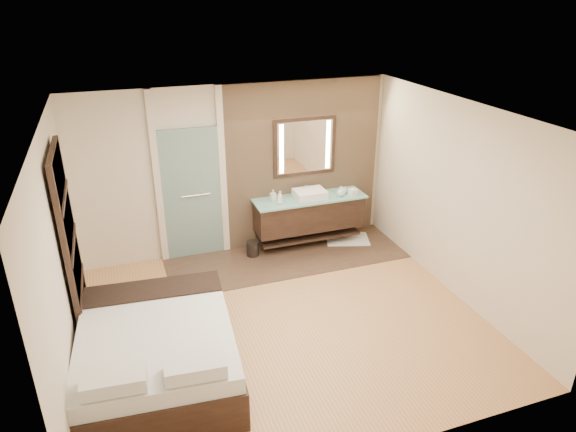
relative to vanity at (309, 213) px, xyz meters
name	(u,v)px	position (x,y,z in m)	size (l,w,h in m)	color
floor	(284,321)	(-1.10, -1.92, -0.58)	(5.00, 5.00, 0.00)	#AF7349
tile_strip	(287,257)	(-0.50, -0.32, -0.57)	(3.80, 1.30, 0.01)	#3B2820
stone_wall	(303,164)	(0.00, 0.29, 0.77)	(2.60, 0.08, 2.70)	#9E7A5A
vanity	(309,213)	(0.00, 0.00, 0.00)	(1.85, 0.55, 0.88)	black
mirror_unit	(305,147)	(0.00, 0.24, 1.07)	(1.06, 0.04, 0.96)	black
frosted_door	(192,189)	(-1.85, 0.28, 0.56)	(1.10, 0.12, 2.70)	#A9D6D1
shoji_partition	(71,247)	(-3.53, -1.32, 0.63)	(0.06, 1.20, 2.40)	black
bed	(157,352)	(-2.75, -2.44, -0.25)	(1.84, 2.22, 0.80)	black
bath_mat	(347,239)	(0.69, -0.07, -0.56)	(0.72, 0.50, 0.02)	silver
waste_bin	(253,249)	(-1.00, -0.07, -0.45)	(0.20, 0.20, 0.25)	black
tissue_box	(353,192)	(0.72, -0.13, 0.33)	(0.12, 0.12, 0.10)	silver
soap_bottle_a	(280,197)	(-0.53, -0.09, 0.39)	(0.08, 0.08, 0.20)	white
soap_bottle_b	(273,195)	(-0.60, 0.08, 0.37)	(0.08, 0.08, 0.18)	#B2B2B2
soap_bottle_c	(341,191)	(0.50, -0.12, 0.37)	(0.13, 0.13, 0.17)	silver
cup	(344,190)	(0.60, -0.01, 0.33)	(0.11, 0.11, 0.09)	white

